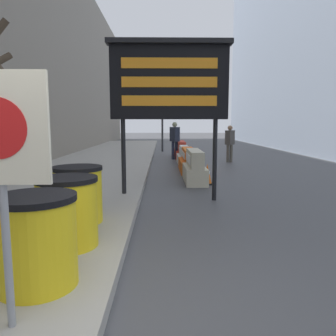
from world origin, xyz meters
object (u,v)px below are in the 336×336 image
at_px(barrel_drum_middle, 67,212).
at_px(barrel_drum_foreground, 37,241).
at_px(traffic_light_near_curb, 162,99).
at_px(jersey_barrier_cream, 195,168).
at_px(jersey_barrier_red_striped, 181,150).
at_px(jersey_barrier_white, 184,156).
at_px(pedestrian_worker, 230,141).
at_px(pedestrian_passerby, 175,137).
at_px(message_board, 169,82).
at_px(traffic_cone_near, 207,174).
at_px(barrel_drum_back, 78,194).
at_px(traffic_cone_mid, 193,172).
at_px(jersey_barrier_orange_far, 189,161).

bearing_deg(barrel_drum_middle, barrel_drum_foreground, -89.75).
height_order(barrel_drum_foreground, traffic_light_near_curb, traffic_light_near_curb).
bearing_deg(jersey_barrier_cream, jersey_barrier_red_striped, 90.00).
xyz_separation_m(jersey_barrier_white, traffic_light_near_curb, (-0.95, 6.18, 2.88)).
bearing_deg(barrel_drum_middle, jersey_barrier_cream, 68.66).
distance_m(barrel_drum_middle, pedestrian_worker, 11.36).
height_order(jersey_barrier_cream, pedestrian_passerby, pedestrian_passerby).
xyz_separation_m(message_board, traffic_cone_near, (1.12, 1.93, -2.33)).
bearing_deg(jersey_barrier_cream, jersey_barrier_white, 90.00).
relative_size(barrel_drum_middle, barrel_drum_back, 1.00).
xyz_separation_m(barrel_drum_middle, jersey_barrier_white, (2.16, 10.11, -0.28)).
bearing_deg(pedestrian_passerby, barrel_drum_back, -41.83).
bearing_deg(barrel_drum_back, jersey_barrier_white, 75.80).
height_order(jersey_barrier_white, traffic_cone_near, jersey_barrier_white).
height_order(message_board, jersey_barrier_cream, message_board).
xyz_separation_m(message_board, jersey_barrier_red_striped, (0.80, 9.37, -2.24)).
distance_m(jersey_barrier_white, traffic_cone_near, 4.99).
distance_m(jersey_barrier_cream, traffic_cone_mid, 0.14).
distance_m(message_board, traffic_light_near_curb, 13.11).
height_order(barrel_drum_middle, traffic_cone_mid, barrel_drum_middle).
distance_m(traffic_cone_mid, pedestrian_worker, 5.54).
bearing_deg(jersey_barrier_orange_far, traffic_cone_near, -83.05).
xyz_separation_m(message_board, traffic_cone_mid, (0.76, 2.27, -2.30)).
xyz_separation_m(barrel_drum_back, traffic_light_near_curb, (1.34, 15.24, 2.59)).
xyz_separation_m(jersey_barrier_orange_far, pedestrian_worker, (2.06, 2.78, 0.61)).
bearing_deg(barrel_drum_foreground, traffic_cone_mid, 71.92).
distance_m(traffic_light_near_curb, pedestrian_worker, 6.86).
relative_size(barrel_drum_foreground, jersey_barrier_white, 0.48).
xyz_separation_m(barrel_drum_middle, traffic_cone_mid, (2.12, 5.46, -0.30)).
bearing_deg(jersey_barrier_red_striped, jersey_barrier_white, -90.00).
xyz_separation_m(jersey_barrier_orange_far, jersey_barrier_red_striped, (0.00, 4.80, 0.00)).
distance_m(barrel_drum_back, jersey_barrier_red_striped, 11.75).
height_order(traffic_light_near_curb, pedestrian_passerby, traffic_light_near_curb).
xyz_separation_m(jersey_barrier_cream, pedestrian_passerby, (-0.36, 6.26, 0.65)).
distance_m(message_board, jersey_barrier_white, 7.33).
bearing_deg(traffic_cone_mid, jersey_barrier_orange_far, 89.03).
bearing_deg(jersey_barrier_orange_far, traffic_cone_mid, -90.97).
distance_m(barrel_drum_foreground, barrel_drum_back, 2.09).
relative_size(jersey_barrier_red_striped, traffic_cone_mid, 3.07).
xyz_separation_m(barrel_drum_back, jersey_barrier_red_striped, (2.29, 11.52, -0.24)).
xyz_separation_m(traffic_cone_near, traffic_cone_mid, (-0.36, 0.33, 0.02)).
height_order(jersey_barrier_orange_far, jersey_barrier_white, jersey_barrier_orange_far).
relative_size(barrel_drum_middle, jersey_barrier_orange_far, 0.42).
relative_size(barrel_drum_back, traffic_light_near_curb, 0.20).
height_order(barrel_drum_foreground, barrel_drum_middle, same).
bearing_deg(jersey_barrier_orange_far, jersey_barrier_white, 90.00).
bearing_deg(barrel_drum_back, jersey_barrier_cream, 62.98).
distance_m(barrel_drum_foreground, message_board, 4.87).
relative_size(barrel_drum_foreground, message_board, 0.26).
relative_size(barrel_drum_foreground, traffic_cone_near, 1.51).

